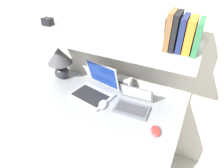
{
  "coord_description": "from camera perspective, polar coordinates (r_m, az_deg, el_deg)",
  "views": [
    {
      "loc": [
        0.63,
        -0.85,
        1.76
      ],
      "look_at": [
        0.09,
        0.27,
        0.89
      ],
      "focal_mm": 32.0,
      "sensor_mm": 36.0,
      "label": 1
    }
  ],
  "objects": [
    {
      "name": "shelf",
      "position": [
        1.44,
        -1.96,
        13.14
      ],
      "size": [
        1.29,
        0.48,
        0.03
      ],
      "color": "#999EA3",
      "rests_on": "back_riser"
    },
    {
      "name": "wall_back",
      "position": [
        1.67,
        2.4,
        15.43
      ],
      "size": [
        6.0,
        0.05,
        2.4
      ],
      "color": "silver",
      "rests_on": "ground_plane"
    },
    {
      "name": "shelf_gadget",
      "position": [
        1.71,
        -17.94,
        16.63
      ],
      "size": [
        0.08,
        0.06,
        0.06
      ],
      "color": "black",
      "rests_on": "shelf"
    },
    {
      "name": "back_riser",
      "position": [
        1.92,
        1.43,
        -1.93
      ],
      "size": [
        1.29,
        0.04,
        1.21
      ],
      "color": "silver",
      "rests_on": "ground_plane"
    },
    {
      "name": "table_lamp",
      "position": [
        1.87,
        -14.69,
        6.81
      ],
      "size": [
        0.22,
        0.22,
        0.31
      ],
      "color": "#2D2D33",
      "rests_on": "desk"
    },
    {
      "name": "book_white",
      "position": [
        1.28,
        14.72,
        14.26
      ],
      "size": [
        0.03,
        0.12,
        0.19
      ],
      "color": "silver",
      "rests_on": "shelf"
    },
    {
      "name": "book_orange",
      "position": [
        1.26,
        21.52,
        12.93
      ],
      "size": [
        0.04,
        0.16,
        0.2
      ],
      "color": "orange",
      "rests_on": "shelf"
    },
    {
      "name": "book_green",
      "position": [
        1.26,
        23.48,
        12.28
      ],
      "size": [
        0.03,
        0.17,
        0.19
      ],
      "color": "#2D7042",
      "rests_on": "shelf"
    },
    {
      "name": "laptop_large",
      "position": [
        1.67,
        -4.88,
        -1.28
      ],
      "size": [
        0.38,
        0.37,
        0.26
      ],
      "color": "silver",
      "rests_on": "desk"
    },
    {
      "name": "desk",
      "position": [
        1.9,
        -2.38,
        -12.57
      ],
      "size": [
        1.29,
        0.53,
        0.72
      ],
      "color": "#999EA3",
      "rests_on": "ground_plane"
    },
    {
      "name": "book_black",
      "position": [
        1.26,
        17.88,
        14.18
      ],
      "size": [
        0.03,
        0.16,
        0.22
      ],
      "color": "black",
      "rests_on": "shelf"
    },
    {
      "name": "computer_mouse",
      "position": [
        1.57,
        -2.69,
        -5.85
      ],
      "size": [
        0.09,
        0.12,
        0.03
      ],
      "color": "white",
      "rests_on": "desk"
    },
    {
      "name": "router_box",
      "position": [
        1.71,
        3.42,
        0.0
      ],
      "size": [
        0.13,
        0.07,
        0.13
      ],
      "color": "white",
      "rests_on": "desk"
    },
    {
      "name": "laptop_small",
      "position": [
        1.55,
        6.1,
        -5.68
      ],
      "size": [
        0.27,
        0.23,
        0.16
      ],
      "color": "slate",
      "rests_on": "desk"
    },
    {
      "name": "second_mouse",
      "position": [
        1.4,
        12.38,
        -12.95
      ],
      "size": [
        0.1,
        0.11,
        0.03
      ],
      "color": "red",
      "rests_on": "desk"
    },
    {
      "name": "book_brown",
      "position": [
        1.27,
        16.33,
        14.65
      ],
      "size": [
        0.03,
        0.16,
        0.22
      ],
      "color": "brown",
      "rests_on": "shelf"
    },
    {
      "name": "book_navy",
      "position": [
        1.26,
        19.56,
        13.47
      ],
      "size": [
        0.03,
        0.16,
        0.2
      ],
      "color": "navy",
      "rests_on": "shelf"
    }
  ]
}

